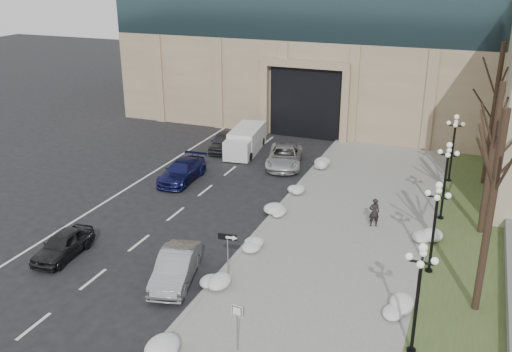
# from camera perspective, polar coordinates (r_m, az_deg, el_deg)

# --- Properties ---
(sidewalk) EXTENTS (9.00, 40.00, 0.12)m
(sidewalk) POSITION_cam_1_polar(r_m,az_deg,el_deg) (31.14, 8.32, -6.52)
(sidewalk) COLOR gray
(sidewalk) RESTS_ON ground
(curb) EXTENTS (0.30, 40.00, 0.14)m
(curb) POSITION_cam_1_polar(r_m,az_deg,el_deg) (32.30, 0.52, -5.22)
(curb) COLOR gray
(curb) RESTS_ON ground
(grass_strip) EXTENTS (4.00, 40.00, 0.10)m
(grass_strip) POSITION_cam_1_polar(r_m,az_deg,el_deg) (30.59, 20.34, -8.26)
(grass_strip) COLOR #3D4C26
(grass_strip) RESTS_ON ground
(stone_wall) EXTENTS (0.50, 30.00, 0.70)m
(stone_wall) POSITION_cam_1_polar(r_m,az_deg,el_deg) (32.34, 24.10, -6.60)
(stone_wall) COLOR gray
(stone_wall) RESTS_ON ground
(car_a) EXTENTS (1.79, 3.98, 1.33)m
(car_a) POSITION_cam_1_polar(r_m,az_deg,el_deg) (30.82, -18.75, -6.53)
(car_a) COLOR black
(car_a) RESTS_ON ground
(car_b) EXTENTS (2.67, 4.77, 1.49)m
(car_b) POSITION_cam_1_polar(r_m,az_deg,el_deg) (27.30, -8.03, -9.06)
(car_b) COLOR #929498
(car_b) RESTS_ON ground
(car_c) EXTENTS (2.15, 4.91, 1.40)m
(car_c) POSITION_cam_1_polar(r_m,az_deg,el_deg) (39.31, -7.40, 0.49)
(car_c) COLOR #16194F
(car_c) RESTS_ON ground
(car_d) EXTENTS (3.57, 5.67, 1.46)m
(car_d) POSITION_cam_1_polar(r_m,az_deg,el_deg) (41.88, 2.88, 1.97)
(car_d) COLOR silver
(car_d) RESTS_ON ground
(car_e) EXTENTS (2.45, 4.38, 1.41)m
(car_e) POSITION_cam_1_polar(r_m,az_deg,el_deg) (45.40, -3.34, 3.44)
(car_e) COLOR #313136
(car_e) RESTS_ON ground
(pedestrian) EXTENTS (0.73, 0.62, 1.68)m
(pedestrian) POSITION_cam_1_polar(r_m,az_deg,el_deg) (32.75, 11.73, -3.58)
(pedestrian) COLOR black
(pedestrian) RESTS_ON sidewalk
(box_truck) EXTENTS (2.69, 5.99, 1.84)m
(box_truck) POSITION_cam_1_polar(r_m,az_deg,el_deg) (44.93, -1.07, 3.53)
(box_truck) COLOR silver
(box_truck) RESTS_ON ground
(one_way_sign) EXTENTS (0.95, 0.27, 2.52)m
(one_way_sign) POSITION_cam_1_polar(r_m,az_deg,el_deg) (26.32, -2.55, -6.73)
(one_way_sign) COLOR slate
(one_way_sign) RESTS_ON ground
(keep_sign) EXTENTS (0.46, 0.10, 2.14)m
(keep_sign) POSITION_cam_1_polar(r_m,az_deg,el_deg) (22.18, -1.89, -14.06)
(keep_sign) COLOR slate
(keep_sign) RESTS_ON ground
(snow_clump_b) EXTENTS (1.10, 1.60, 0.36)m
(snow_clump_b) POSITION_cam_1_polar(r_m,az_deg,el_deg) (22.97, -9.57, -16.92)
(snow_clump_b) COLOR silver
(snow_clump_b) RESTS_ON sidewalk
(snow_clump_c) EXTENTS (1.10, 1.60, 0.36)m
(snow_clump_c) POSITION_cam_1_polar(r_m,az_deg,el_deg) (26.57, -4.10, -10.91)
(snow_clump_c) COLOR silver
(snow_clump_c) RESTS_ON sidewalk
(snow_clump_d) EXTENTS (1.10, 1.60, 0.36)m
(snow_clump_d) POSITION_cam_1_polar(r_m,az_deg,el_deg) (30.10, -0.32, -6.78)
(snow_clump_d) COLOR silver
(snow_clump_d) RESTS_ON sidewalk
(snow_clump_e) EXTENTS (1.10, 1.60, 0.36)m
(snow_clump_e) POSITION_cam_1_polar(r_m,az_deg,el_deg) (33.90, 1.98, -3.49)
(snow_clump_e) COLOR silver
(snow_clump_e) RESTS_ON sidewalk
(snow_clump_f) EXTENTS (1.10, 1.60, 0.36)m
(snow_clump_f) POSITION_cam_1_polar(r_m,az_deg,el_deg) (37.26, 4.35, -1.22)
(snow_clump_f) COLOR silver
(snow_clump_f) RESTS_ON sidewalk
(snow_clump_g) EXTENTS (1.10, 1.60, 0.36)m
(snow_clump_g) POSITION_cam_1_polar(r_m,az_deg,el_deg) (41.77, 6.36, 1.19)
(snow_clump_g) COLOR silver
(snow_clump_g) RESTS_ON sidewalk
(snow_clump_i) EXTENTS (1.10, 1.60, 0.36)m
(snow_clump_i) POSITION_cam_1_polar(r_m,az_deg,el_deg) (25.76, 14.15, -12.69)
(snow_clump_i) COLOR silver
(snow_clump_i) RESTS_ON sidewalk
(snow_clump_j) EXTENTS (1.10, 1.60, 0.36)m
(snow_clump_j) POSITION_cam_1_polar(r_m,az_deg,el_deg) (31.92, 16.65, -6.03)
(snow_clump_j) COLOR silver
(snow_clump_j) RESTS_ON sidewalk
(lamppost_a) EXTENTS (1.18, 1.18, 4.76)m
(lamppost_a) POSITION_cam_1_polar(r_m,az_deg,el_deg) (22.15, 15.97, -10.39)
(lamppost_a) COLOR black
(lamppost_a) RESTS_ON ground
(lamppost_b) EXTENTS (1.18, 1.18, 4.76)m
(lamppost_b) POSITION_cam_1_polar(r_m,az_deg,el_deg) (27.94, 17.51, -3.79)
(lamppost_b) COLOR black
(lamppost_b) RESTS_ON ground
(lamppost_c) EXTENTS (1.18, 1.18, 4.76)m
(lamppost_c) POSITION_cam_1_polar(r_m,az_deg,el_deg) (33.99, 18.49, 0.52)
(lamppost_c) COLOR black
(lamppost_c) RESTS_ON ground
(lamppost_d) EXTENTS (1.18, 1.18, 4.76)m
(lamppost_d) POSITION_cam_1_polar(r_m,az_deg,el_deg) (40.18, 19.17, 3.50)
(lamppost_d) COLOR black
(lamppost_d) RESTS_ON ground
(tree_near) EXTENTS (3.20, 3.20, 9.00)m
(tree_near) POSITION_cam_1_polar(r_m,az_deg,el_deg) (24.60, 22.75, -0.90)
(tree_near) COLOR black
(tree_near) RESTS_ON ground
(tree_mid) EXTENTS (3.20, 3.20, 8.50)m
(tree_mid) POSITION_cam_1_polar(r_m,az_deg,el_deg) (32.31, 22.72, 3.47)
(tree_mid) COLOR black
(tree_mid) RESTS_ON ground
(tree_far) EXTENTS (3.20, 3.20, 9.50)m
(tree_far) POSITION_cam_1_polar(r_m,az_deg,el_deg) (39.93, 22.90, 7.50)
(tree_far) COLOR black
(tree_far) RESTS_ON ground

